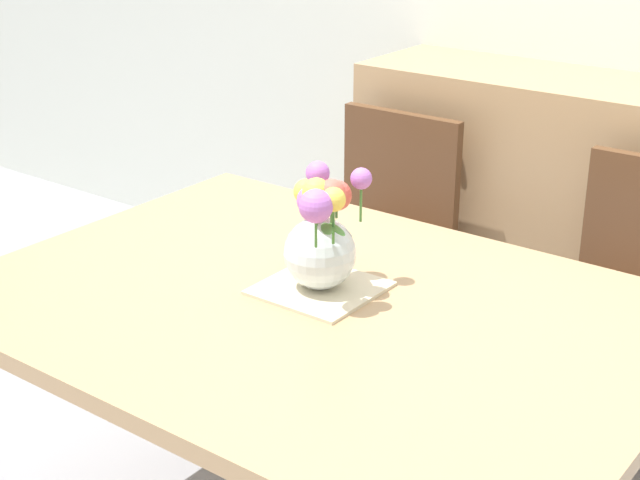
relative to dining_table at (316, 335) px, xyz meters
The scene contains 6 objects.
dining_table is the anchor object (origin of this frame).
chair_left 1.00m from the dining_table, 115.11° to the left, with size 0.42×0.42×0.90m.
chair_right 1.00m from the dining_table, 64.89° to the left, with size 0.42×0.42×0.90m.
dresser 1.34m from the dining_table, 89.22° to the left, with size 1.40×0.47×1.00m.
placemat 0.11m from the dining_table, 118.53° to the left, with size 0.25×0.25×0.01m, color beige.
flower_vase 0.23m from the dining_table, 116.02° to the left, with size 0.24×0.24×0.27m.
Camera 1 is at (1.13, -1.48, 1.65)m, focal length 53.39 mm.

